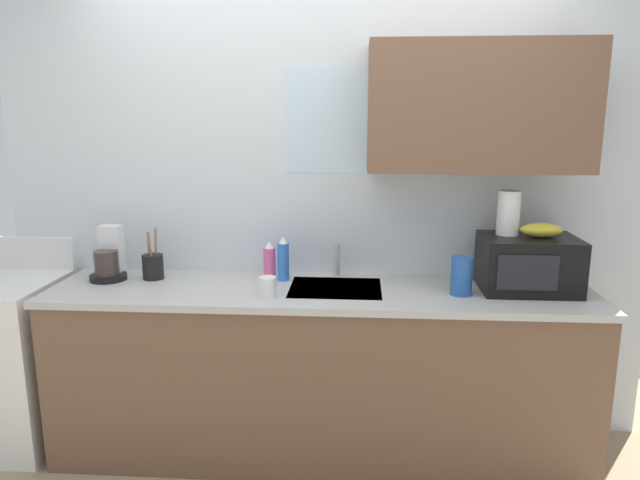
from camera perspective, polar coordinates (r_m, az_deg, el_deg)
The scene contains 13 objects.
kitchen_wall_assembly at distance 3.12m, azimuth 3.14°, elevation 4.90°, with size 3.50×0.42×2.50m.
counter_unit at distance 3.08m, azimuth 0.02°, elevation -12.72°, with size 2.73×0.63×0.90m.
sink_faucet at distance 3.12m, azimuth 1.71°, elevation -1.96°, with size 0.03×0.03×0.18m, color #B2B5BA.
stove_range at distance 3.61m, azimuth -28.65°, elevation -10.37°, with size 0.60×0.60×1.08m.
microwave at distance 3.04m, azimuth 19.82°, elevation -2.21°, with size 0.46×0.35×0.27m.
banana_bunch at distance 3.02m, azimuth 20.96°, elevation 0.92°, with size 0.20×0.11×0.07m, color gold.
paper_towel_roll at distance 3.01m, azimuth 18.07°, elevation 2.56°, with size 0.11×0.11×0.22m, color white.
coffee_maker at distance 3.27m, azimuth -20.03°, elevation -1.80°, with size 0.19×0.21×0.28m.
dish_soap_bottle_blue at distance 3.04m, azimuth -3.64°, elevation -1.96°, with size 0.06×0.06×0.23m.
dish_soap_bottle_pink at distance 3.08m, azimuth -4.99°, elevation -2.11°, with size 0.06×0.06×0.20m.
cereal_canister at distance 2.88m, azimuth 13.76°, elevation -3.47°, with size 0.10×0.10×0.19m, color #2659A5.
mug_white at distance 2.80m, azimuth -5.20°, elevation -4.59°, with size 0.08×0.08×0.10m, color white.
utensil_crock at distance 3.20m, azimuth -16.13°, elevation -2.47°, with size 0.11×0.11×0.27m.
Camera 1 is at (0.19, -2.78, 1.75)m, focal length 32.50 mm.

